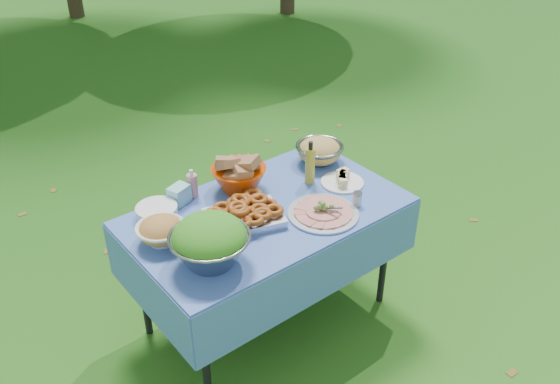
{
  "coord_description": "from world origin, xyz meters",
  "views": [
    {
      "loc": [
        -1.56,
        -2.08,
        2.52
      ],
      "look_at": [
        0.09,
        0.0,
        0.84
      ],
      "focal_mm": 38.0,
      "sensor_mm": 36.0,
      "label": 1
    }
  ],
  "objects_px": {
    "picnic_table": "(267,266)",
    "charcuterie_platter": "(323,208)",
    "salad_bowl": "(210,241)",
    "plate_stack": "(157,212)",
    "pasta_bowl_steel": "(320,150)",
    "oil_bottle": "(310,162)",
    "bread_bowl": "(239,173)"
  },
  "relations": [
    {
      "from": "pasta_bowl_steel",
      "to": "oil_bottle",
      "type": "relative_size",
      "value": 1.1
    },
    {
      "from": "salad_bowl",
      "to": "pasta_bowl_steel",
      "type": "height_order",
      "value": "salad_bowl"
    },
    {
      "from": "bread_bowl",
      "to": "oil_bottle",
      "type": "bearing_deg",
      "value": -28.07
    },
    {
      "from": "picnic_table",
      "to": "salad_bowl",
      "type": "height_order",
      "value": "salad_bowl"
    },
    {
      "from": "plate_stack",
      "to": "bread_bowl",
      "type": "bearing_deg",
      "value": -4.74
    },
    {
      "from": "plate_stack",
      "to": "pasta_bowl_steel",
      "type": "relative_size",
      "value": 0.77
    },
    {
      "from": "plate_stack",
      "to": "bread_bowl",
      "type": "height_order",
      "value": "bread_bowl"
    },
    {
      "from": "plate_stack",
      "to": "bread_bowl",
      "type": "distance_m",
      "value": 0.5
    },
    {
      "from": "picnic_table",
      "to": "pasta_bowl_steel",
      "type": "distance_m",
      "value": 0.76
    },
    {
      "from": "salad_bowl",
      "to": "bread_bowl",
      "type": "relative_size",
      "value": 1.22
    },
    {
      "from": "pasta_bowl_steel",
      "to": "charcuterie_platter",
      "type": "xyz_separation_m",
      "value": [
        -0.36,
        -0.44,
        -0.03
      ]
    },
    {
      "from": "bread_bowl",
      "to": "oil_bottle",
      "type": "height_order",
      "value": "oil_bottle"
    },
    {
      "from": "picnic_table",
      "to": "bread_bowl",
      "type": "bearing_deg",
      "value": 87.83
    },
    {
      "from": "pasta_bowl_steel",
      "to": "bread_bowl",
      "type": "bearing_deg",
      "value": 175.36
    },
    {
      "from": "bread_bowl",
      "to": "salad_bowl",
      "type": "bearing_deg",
      "value": -136.57
    },
    {
      "from": "pasta_bowl_steel",
      "to": "charcuterie_platter",
      "type": "bearing_deg",
      "value": -129.53
    },
    {
      "from": "charcuterie_platter",
      "to": "oil_bottle",
      "type": "relative_size",
      "value": 1.46
    },
    {
      "from": "plate_stack",
      "to": "charcuterie_platter",
      "type": "distance_m",
      "value": 0.87
    },
    {
      "from": "salad_bowl",
      "to": "charcuterie_platter",
      "type": "xyz_separation_m",
      "value": [
        0.68,
        -0.03,
        -0.08
      ]
    },
    {
      "from": "plate_stack",
      "to": "oil_bottle",
      "type": "bearing_deg",
      "value": -15.2
    },
    {
      "from": "oil_bottle",
      "to": "salad_bowl",
      "type": "bearing_deg",
      "value": -162.46
    },
    {
      "from": "picnic_table",
      "to": "plate_stack",
      "type": "xyz_separation_m",
      "value": [
        -0.48,
        0.31,
        0.41
      ]
    },
    {
      "from": "charcuterie_platter",
      "to": "oil_bottle",
      "type": "xyz_separation_m",
      "value": [
        0.16,
        0.29,
        0.09
      ]
    },
    {
      "from": "bread_bowl",
      "to": "pasta_bowl_steel",
      "type": "relative_size",
      "value": 1.1
    },
    {
      "from": "picnic_table",
      "to": "salad_bowl",
      "type": "relative_size",
      "value": 3.87
    },
    {
      "from": "salad_bowl",
      "to": "plate_stack",
      "type": "distance_m",
      "value": 0.5
    },
    {
      "from": "picnic_table",
      "to": "bread_bowl",
      "type": "xyz_separation_m",
      "value": [
        0.01,
        0.27,
        0.48
      ]
    },
    {
      "from": "plate_stack",
      "to": "oil_bottle",
      "type": "height_order",
      "value": "oil_bottle"
    },
    {
      "from": "picnic_table",
      "to": "charcuterie_platter",
      "type": "relative_size",
      "value": 3.89
    },
    {
      "from": "pasta_bowl_steel",
      "to": "oil_bottle",
      "type": "xyz_separation_m",
      "value": [
        -0.2,
        -0.14,
        0.05
      ]
    },
    {
      "from": "plate_stack",
      "to": "charcuterie_platter",
      "type": "relative_size",
      "value": 0.58
    },
    {
      "from": "salad_bowl",
      "to": "bread_bowl",
      "type": "height_order",
      "value": "salad_bowl"
    }
  ]
}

